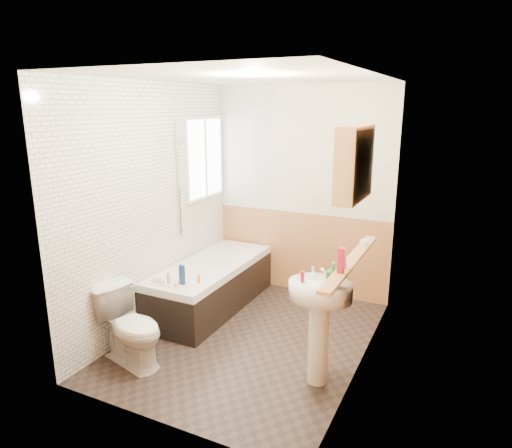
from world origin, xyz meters
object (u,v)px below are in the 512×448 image
object	(u,v)px
bathtub	(211,284)
sink	(319,312)
toilet	(131,327)
pine_shelf	(351,261)
medicine_cabinet	(354,163)

from	to	relation	value
bathtub	sink	bearing A→B (deg)	-29.20
toilet	bathtub	bearing A→B (deg)	13.25
pine_shelf	medicine_cabinet	bearing A→B (deg)	135.11
bathtub	sink	xyz separation A→B (m)	(1.57, -0.88, 0.36)
toilet	sink	xyz separation A→B (m)	(1.60, 0.45, 0.29)
bathtub	medicine_cabinet	world-z (taller)	medicine_cabinet
bathtub	pine_shelf	bearing A→B (deg)	-22.11
bathtub	medicine_cabinet	bearing A→B (deg)	-21.64
pine_shelf	medicine_cabinet	world-z (taller)	medicine_cabinet
toilet	medicine_cabinet	size ratio (longest dim) A/B	1.12
toilet	medicine_cabinet	xyz separation A→B (m)	(1.77, 0.63, 1.48)
bathtub	pine_shelf	size ratio (longest dim) A/B	1.20
pine_shelf	toilet	bearing A→B (deg)	-161.42
medicine_cabinet	bathtub	bearing A→B (deg)	158.36
sink	medicine_cabinet	world-z (taller)	medicine_cabinet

